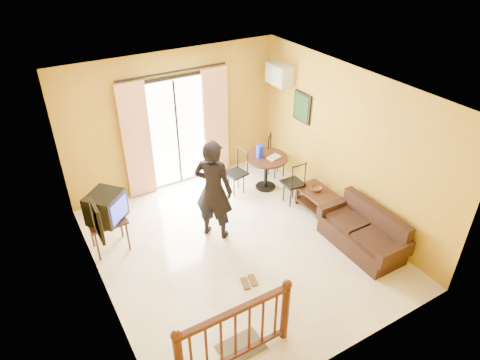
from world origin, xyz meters
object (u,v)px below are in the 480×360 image
television (106,207)px  sofa (364,233)px  coffee_table (319,199)px  standing_person (213,190)px  dining_table (266,164)px

television → sofa: 4.33m
television → coffee_table: television is taller
coffee_table → standing_person: standing_person is taller
sofa → dining_table: bearing=99.7°
television → coffee_table: (3.72, -0.96, -0.58)m
coffee_table → dining_table: bearing=108.2°
dining_table → coffee_table: bearing=-71.8°
television → dining_table: television is taller
dining_table → coffee_table: (0.41, -1.23, -0.29)m
dining_table → standing_person: size_ratio=0.47×
television → standing_person: size_ratio=0.40×
sofa → television: bearing=150.3°
standing_person → dining_table: bearing=-104.2°
television → dining_table: (3.31, 0.28, -0.28)m
television → dining_table: bearing=-37.1°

